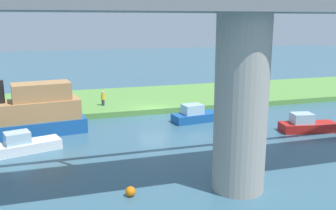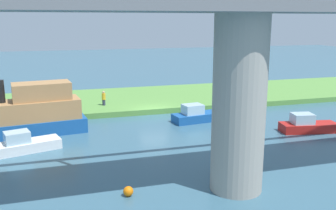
{
  "view_description": "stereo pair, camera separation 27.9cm",
  "coord_description": "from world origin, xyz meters",
  "views": [
    {
      "loc": [
        8.48,
        32.23,
        8.45
      ],
      "look_at": [
        0.12,
        5.0,
        2.0
      ],
      "focal_mm": 40.17,
      "sensor_mm": 36.0,
      "label": 1
    },
    {
      "loc": [
        8.21,
        32.31,
        8.45
      ],
      "look_at": [
        0.12,
        5.0,
        2.0
      ],
      "focal_mm": 40.17,
      "sensor_mm": 36.0,
      "label": 2
    }
  ],
  "objects": [
    {
      "name": "grassy_bank",
      "position": [
        0.0,
        -6.0,
        0.25
      ],
      "size": [
        80.0,
        12.0,
        0.5
      ],
      "primitive_type": "cube",
      "color": "#5B9342",
      "rests_on": "ground"
    },
    {
      "name": "person_on_bank",
      "position": [
        4.14,
        -2.99,
        1.2
      ],
      "size": [
        0.5,
        0.5,
        1.39
      ],
      "color": "#2D334C",
      "rests_on": "grassy_bank"
    },
    {
      "name": "motorboat_red",
      "position": [
        -3.0,
        3.29,
        0.54
      ],
      "size": [
        4.7,
        2.18,
        1.51
      ],
      "color": "#195199",
      "rests_on": "ground"
    },
    {
      "name": "marker_buoy",
      "position": [
        5.24,
        15.43,
        0.25
      ],
      "size": [
        0.5,
        0.5,
        0.5
      ],
      "primitive_type": "sphere",
      "color": "orange",
      "rests_on": "ground"
    },
    {
      "name": "mooring_post",
      "position": [
        -7.48,
        -1.67,
        0.86
      ],
      "size": [
        0.2,
        0.2,
        0.72
      ],
      "primitive_type": "cylinder",
      "color": "brown",
      "rests_on": "grassy_bank"
    },
    {
      "name": "bridge_span",
      "position": [
        -0.19,
        16.15,
        9.29
      ],
      "size": [
        71.6,
        4.3,
        3.25
      ],
      "color": "slate",
      "rests_on": "bridge_pylon"
    },
    {
      "name": "ground_plane",
      "position": [
        0.0,
        0.0,
        0.0
      ],
      "size": [
        160.0,
        160.0,
        0.0
      ],
      "primitive_type": "plane",
      "color": "#386075"
    },
    {
      "name": "motorboat_white",
      "position": [
        10.25,
        3.12,
        1.58
      ],
      "size": [
        8.62,
        3.79,
        4.26
      ],
      "color": "#195199",
      "rests_on": "ground"
    },
    {
      "name": "pontoon_yellow",
      "position": [
        -10.07,
        8.56,
        0.52
      ],
      "size": [
        4.55,
        2.29,
        1.45
      ],
      "color": "red",
      "rests_on": "ground"
    },
    {
      "name": "houseboat_blue",
      "position": [
        10.58,
        7.11,
        0.5
      ],
      "size": [
        4.49,
        2.59,
        1.41
      ],
      "color": "white",
      "rests_on": "ground"
    },
    {
      "name": "bridge_pylon",
      "position": [
        -0.19,
        16.17,
        4.4
      ],
      "size": [
        2.62,
        2.62,
        8.8
      ],
      "primitive_type": "cylinder",
      "color": "#9E998E",
      "rests_on": "ground"
    }
  ]
}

